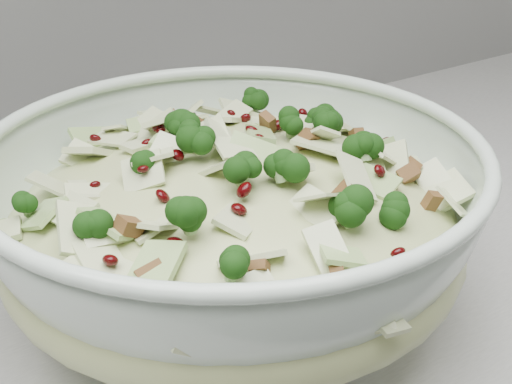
# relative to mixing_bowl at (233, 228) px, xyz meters

# --- Properties ---
(mixing_bowl) EXTENTS (0.50, 0.50, 0.16)m
(mixing_bowl) POSITION_rel_mixing_bowl_xyz_m (0.00, 0.00, 0.00)
(mixing_bowl) COLOR silver
(mixing_bowl) RESTS_ON counter
(salad) EXTENTS (0.47, 0.47, 0.16)m
(salad) POSITION_rel_mixing_bowl_xyz_m (0.00, 0.00, 0.03)
(salad) COLOR #B6BC80
(salad) RESTS_ON mixing_bowl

